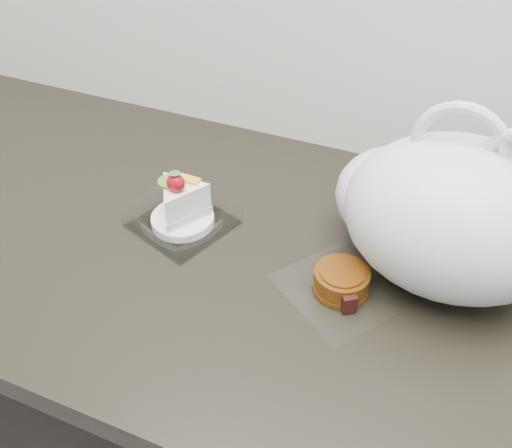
% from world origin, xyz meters
% --- Properties ---
extents(counter, '(2.04, 0.64, 0.90)m').
position_xyz_m(counter, '(0.00, 1.69, 0.45)').
color(counter, black).
rests_on(counter, ground).
extents(cake_tray, '(0.17, 0.17, 0.10)m').
position_xyz_m(cake_tray, '(-0.21, 1.70, 0.93)').
color(cake_tray, white).
rests_on(cake_tray, counter).
extents(mooncake_wrap, '(0.20, 0.20, 0.04)m').
position_xyz_m(mooncake_wrap, '(0.05, 1.66, 0.91)').
color(mooncake_wrap, white).
rests_on(mooncake_wrap, counter).
extents(plastic_bag, '(0.35, 0.30, 0.26)m').
position_xyz_m(plastic_bag, '(0.15, 1.75, 1.00)').
color(plastic_bag, silver).
rests_on(plastic_bag, counter).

